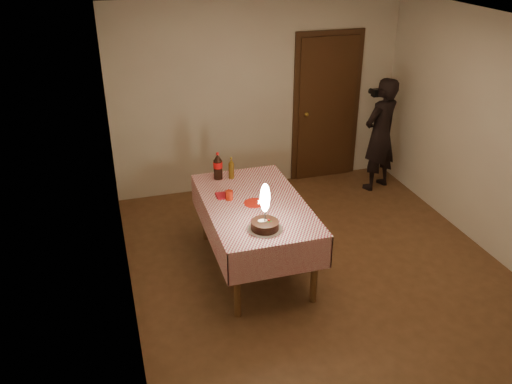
# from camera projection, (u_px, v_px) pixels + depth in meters

# --- Properties ---
(ground) EXTENTS (4.00, 4.50, 0.01)m
(ground) POSITION_uv_depth(u_px,v_px,m) (317.00, 267.00, 5.99)
(ground) COLOR brown
(ground) RESTS_ON ground
(room_shell) EXTENTS (4.04, 4.54, 2.62)m
(room_shell) POSITION_uv_depth(u_px,v_px,m) (326.00, 122.00, 5.32)
(room_shell) COLOR beige
(room_shell) RESTS_ON ground
(dining_table) EXTENTS (1.02, 1.72, 0.80)m
(dining_table) POSITION_uv_depth(u_px,v_px,m) (255.00, 211.00, 5.68)
(dining_table) COLOR brown
(dining_table) RESTS_ON ground
(birthday_cake) EXTENTS (0.33, 0.33, 0.48)m
(birthday_cake) POSITION_uv_depth(u_px,v_px,m) (265.00, 218.00, 5.09)
(birthday_cake) COLOR white
(birthday_cake) RESTS_ON dining_table
(red_plate) EXTENTS (0.22, 0.22, 0.01)m
(red_plate) POSITION_uv_depth(u_px,v_px,m) (254.00, 203.00, 5.61)
(red_plate) COLOR red
(red_plate) RESTS_ON dining_table
(red_cup) EXTENTS (0.08, 0.08, 0.10)m
(red_cup) POSITION_uv_depth(u_px,v_px,m) (229.00, 195.00, 5.67)
(red_cup) COLOR red
(red_cup) RESTS_ON dining_table
(clear_cup) EXTENTS (0.07, 0.07, 0.09)m
(clear_cup) POSITION_uv_depth(u_px,v_px,m) (267.00, 197.00, 5.64)
(clear_cup) COLOR white
(clear_cup) RESTS_ON dining_table
(napkin_stack) EXTENTS (0.15, 0.15, 0.02)m
(napkin_stack) POSITION_uv_depth(u_px,v_px,m) (223.00, 195.00, 5.75)
(napkin_stack) COLOR #AA131E
(napkin_stack) RESTS_ON dining_table
(cola_bottle) EXTENTS (0.10, 0.10, 0.32)m
(cola_bottle) POSITION_uv_depth(u_px,v_px,m) (218.00, 166.00, 6.08)
(cola_bottle) COLOR black
(cola_bottle) RESTS_ON dining_table
(amber_bottle_left) EXTENTS (0.06, 0.06, 0.25)m
(amber_bottle_left) POSITION_uv_depth(u_px,v_px,m) (231.00, 169.00, 6.11)
(amber_bottle_left) COLOR #563B0E
(amber_bottle_left) RESTS_ON dining_table
(photographer) EXTENTS (0.68, 0.57, 1.59)m
(photographer) POSITION_uv_depth(u_px,v_px,m) (380.00, 135.00, 7.43)
(photographer) COLOR black
(photographer) RESTS_ON ground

